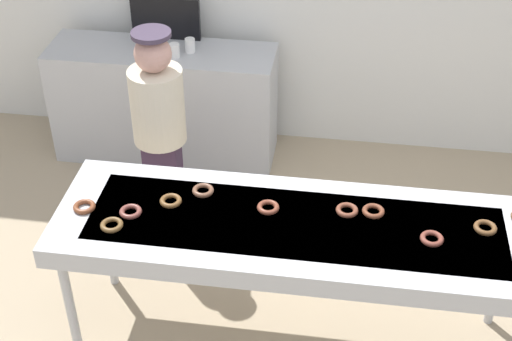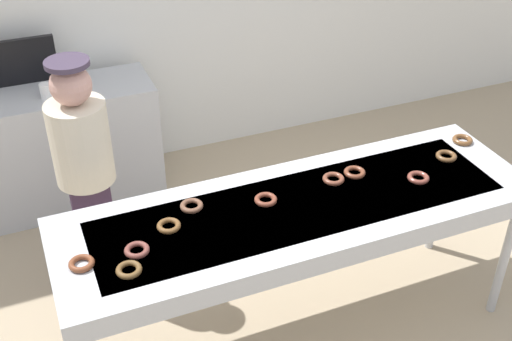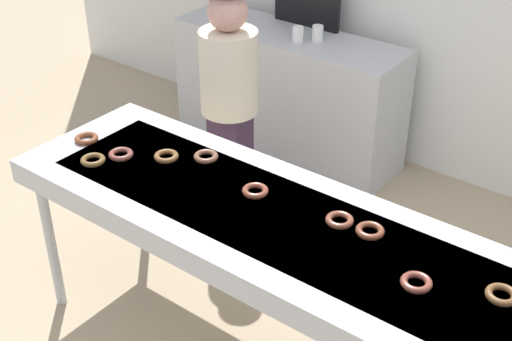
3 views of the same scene
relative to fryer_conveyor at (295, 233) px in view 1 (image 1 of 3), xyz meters
name	(u,v)px [view 1 (image 1 of 3)]	position (x,y,z in m)	size (l,w,h in m)	color
ground_plane	(290,340)	(0.00, 0.00, -0.88)	(16.00, 16.00, 0.00)	tan
fryer_conveyor	(295,233)	(0.00, 0.00, 0.00)	(2.66, 0.83, 0.95)	#B7BABF
chocolate_donut_1	(432,239)	(0.73, -0.04, 0.08)	(0.13, 0.13, 0.03)	brown
chocolate_donut_2	(373,211)	(0.42, 0.15, 0.08)	(0.13, 0.13, 0.03)	brown
chocolate_donut_3	(171,201)	(-0.71, 0.08, 0.08)	(0.13, 0.13, 0.03)	brown
chocolate_donut_4	(84,207)	(-1.18, -0.04, 0.08)	(0.13, 0.13, 0.03)	brown
chocolate_donut_5	(485,228)	(1.02, 0.09, 0.08)	(0.13, 0.13, 0.03)	brown
chocolate_donut_6	(347,210)	(0.27, 0.13, 0.08)	(0.13, 0.13, 0.03)	brown
chocolate_donut_7	(112,225)	(-0.98, -0.17, 0.08)	(0.13, 0.13, 0.03)	brown
chocolate_donut_8	(131,212)	(-0.91, -0.05, 0.08)	(0.13, 0.13, 0.03)	brown
chocolate_donut_9	(203,190)	(-0.55, 0.20, 0.08)	(0.13, 0.13, 0.03)	brown
chocolate_donut_10	(268,207)	(-0.16, 0.10, 0.08)	(0.13, 0.13, 0.03)	brown
worker_baker	(159,124)	(-1.00, 0.93, 0.03)	(0.36, 0.36, 1.58)	#38253D
prep_counter	(165,103)	(-1.24, 1.91, -0.41)	(1.79, 0.54, 0.95)	#B7BABF
paper_cup_0	(190,45)	(-1.01, 1.92, 0.12)	(0.08, 0.08, 0.11)	white
paper_cup_1	(174,50)	(-1.10, 1.82, 0.12)	(0.08, 0.08, 0.11)	white
menu_display	(166,18)	(-1.24, 2.13, 0.24)	(0.55, 0.04, 0.34)	black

